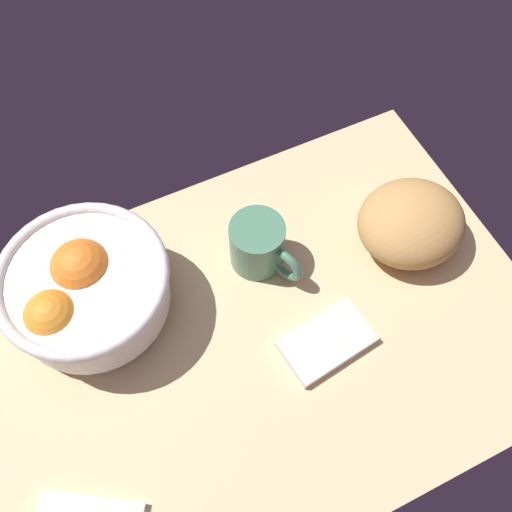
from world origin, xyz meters
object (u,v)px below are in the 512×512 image
Objects in this scene: fruit_bowl at (84,288)px; mug at (259,245)px; napkin_folded at (327,342)px; bread_loaf at (411,223)px.

mug is at bearing -6.38° from fruit_bowl.
fruit_bowl is at bearing 173.62° from mug.
fruit_bowl is 33.07cm from napkin_folded.
napkin_folded is 16.35cm from mug.
mug is (-21.11, 6.29, -0.51)cm from bread_loaf.
mug is at bearing 99.36° from napkin_folded.
napkin_folded is at bearing -34.64° from fruit_bowl.
fruit_bowl reaches higher than napkin_folded.
bread_loaf is (45.26, -8.99, -2.15)cm from fruit_bowl.
fruit_bowl is 24.45cm from mug.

